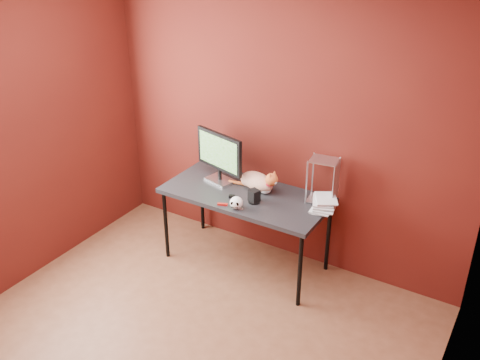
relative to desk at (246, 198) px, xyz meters
The scene contains 11 objects.
room 1.57m from the desk, 83.75° to the right, with size 3.52×3.52×2.61m.
desk is the anchor object (origin of this frame).
monitor 0.47m from the desk, 165.59° to the left, with size 0.55×0.24×0.48m.
cat 0.19m from the desk, 64.88° to the left, with size 0.52×0.27×0.24m.
skull_mug 0.31m from the desk, 75.59° to the right, with size 0.11×0.12×0.11m.
speaker 0.21m from the desk, 35.57° to the right, with size 0.11×0.10×0.12m.
book_stack 0.90m from the desk, ahead, with size 0.27×0.29×1.18m.
wire_rack 0.72m from the desk, 19.70° to the left, with size 0.25×0.22×0.40m.
pocket_knife 0.30m from the desk, 101.63° to the right, with size 0.09×0.02×0.02m, color #960E0B.
black_gadget 0.16m from the desk, 114.42° to the right, with size 0.05×0.03×0.03m, color black.
washer 0.29m from the desk, 68.30° to the right, with size 0.04×0.04×0.00m, color #BBBBC0.
Camera 1 is at (1.99, -2.27, 3.02)m, focal length 40.00 mm.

